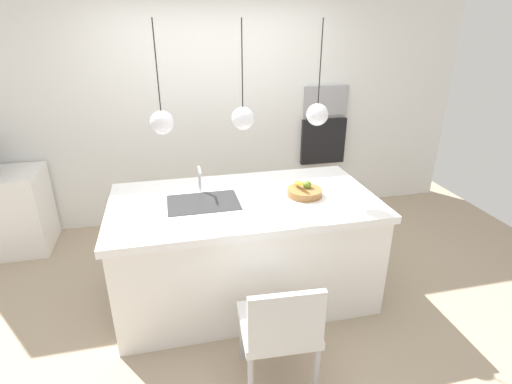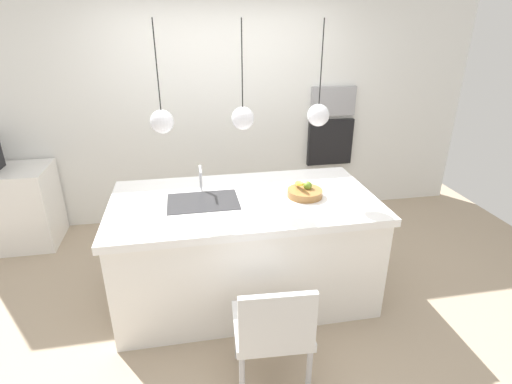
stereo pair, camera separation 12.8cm
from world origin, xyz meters
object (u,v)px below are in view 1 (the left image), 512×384
fruit_bowl (304,191)px  oven (323,141)px  chair_near (280,326)px  microwave (326,100)px

fruit_bowl → oven: bearing=63.2°
fruit_bowl → chair_near: fruit_bowl is taller
oven → microwave: bearing=0.0°
microwave → chair_near: bearing=-116.5°
fruit_bowl → oven: (0.82, 1.62, -0.08)m
oven → fruit_bowl: bearing=-116.8°
oven → chair_near: size_ratio=0.66×
fruit_bowl → microwave: (0.82, 1.62, 0.42)m
microwave → chair_near: 3.04m
fruit_bowl → chair_near: size_ratio=0.34×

